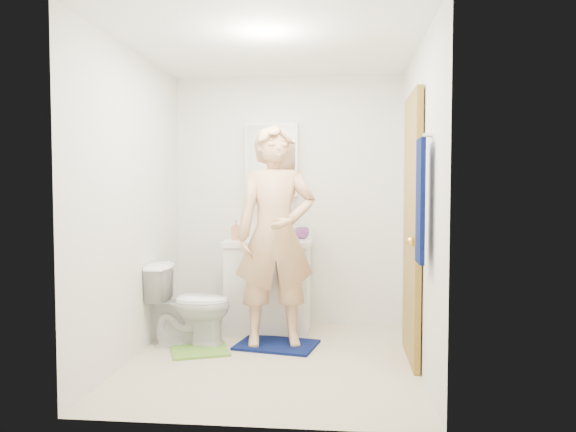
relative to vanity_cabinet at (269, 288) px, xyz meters
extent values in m
cube|color=beige|center=(0.15, -0.91, -0.41)|extent=(2.20, 2.40, 0.02)
cube|color=white|center=(0.15, -0.91, 2.01)|extent=(2.20, 2.40, 0.02)
cube|color=silver|center=(0.15, 0.30, 0.80)|extent=(2.20, 0.02, 2.40)
cube|color=silver|center=(0.15, -2.12, 0.80)|extent=(2.20, 0.02, 2.40)
cube|color=silver|center=(-0.96, -0.91, 0.80)|extent=(0.02, 2.40, 2.40)
cube|color=silver|center=(1.26, -0.91, 0.80)|extent=(0.02, 2.40, 2.40)
cube|color=white|center=(0.00, 0.00, 0.00)|extent=(0.75, 0.55, 0.80)
cube|color=white|center=(0.00, 0.00, 0.43)|extent=(0.79, 0.59, 0.05)
cylinder|color=white|center=(0.00, 0.00, 0.44)|extent=(0.40, 0.40, 0.03)
cylinder|color=silver|center=(0.00, 0.18, 0.51)|extent=(0.03, 0.03, 0.12)
cube|color=white|center=(0.00, 0.22, 1.20)|extent=(0.50, 0.12, 0.70)
cube|color=white|center=(0.00, 0.16, 1.20)|extent=(0.46, 0.01, 0.66)
cube|color=olive|center=(1.22, -0.76, 0.62)|extent=(0.05, 0.80, 2.05)
sphere|color=gold|center=(1.18, -1.08, 0.55)|extent=(0.07, 0.07, 0.07)
cube|color=#08134D|center=(1.18, -1.48, 0.85)|extent=(0.03, 0.24, 0.80)
cylinder|color=silver|center=(1.22, -1.48, 1.27)|extent=(0.06, 0.02, 0.02)
imported|color=white|center=(-0.60, -0.55, -0.05)|extent=(0.68, 0.39, 0.69)
cube|color=#08134D|center=(0.13, -0.53, -0.39)|extent=(0.73, 0.58, 0.02)
cube|color=#63A035|center=(-0.47, -0.75, -0.39)|extent=(0.56, 0.52, 0.02)
imported|color=tan|center=(-0.30, -0.06, 0.54)|extent=(0.10, 0.10, 0.18)
imported|color=#7C3D86|center=(0.30, 0.12, 0.50)|extent=(0.14, 0.14, 0.11)
imported|color=tan|center=(0.13, -0.53, 0.54)|extent=(0.74, 0.57, 1.83)
camera|label=1|loc=(0.69, -5.15, 0.95)|focal=35.00mm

